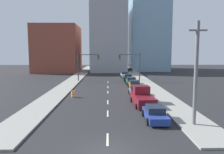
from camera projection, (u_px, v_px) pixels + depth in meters
The scene contains 23 objects.
ground_plane at pixel (107, 151), 14.53m from camera, with size 200.00×200.00×0.00m, color #262628.
sidewalk_left at pixel (78, 76), 58.44m from camera, with size 3.48×88.72×0.17m.
sidewalk_right at pixel (138, 76), 58.73m from camera, with size 3.48×88.72×0.17m.
lane_stripe_at_2m at pixel (108, 139), 16.51m from camera, with size 0.16×2.40×0.01m, color beige.
lane_stripe_at_9m at pixel (108, 113), 23.46m from camera, with size 0.16×2.40×0.01m, color beige.
lane_stripe_at_14m at pixel (108, 102), 28.78m from camera, with size 0.16×2.40×0.01m, color beige.
lane_stripe_at_22m at pixel (108, 92), 35.98m from camera, with size 0.16×2.40×0.01m, color beige.
lane_stripe_at_27m at pixel (108, 87), 41.29m from camera, with size 0.16×2.40×0.01m, color beige.
lane_stripe_at_34m at pixel (108, 82), 47.97m from camera, with size 0.16×2.40×0.01m, color beige.
building_brick_left at pixel (58, 49), 73.34m from camera, with size 14.00×16.00×15.26m.
building_office_center at pixel (109, 39), 77.21m from camera, with size 12.00×20.00×22.49m.
building_glass_right at pixel (147, 30), 81.04m from camera, with size 13.00×20.00×29.53m.
traffic_signal_left at pixel (84, 63), 49.12m from camera, with size 4.87×0.35×6.43m.
traffic_signal_right at pixel (134, 63), 49.31m from camera, with size 4.87×0.35×6.43m.
utility_pole_right_near at pixel (196, 73), 18.97m from camera, with size 1.60×0.32×9.21m.
traffic_barrel at pixel (73, 94), 31.79m from camera, with size 0.56×0.56×0.95m.
sedan_blue at pixel (155, 114), 21.04m from camera, with size 2.15×4.66×1.41m.
pickup_truck_maroon at pixel (142, 97), 27.33m from camera, with size 2.70×6.03×2.30m.
sedan_gray at pixel (136, 91), 33.13m from camera, with size 2.11×4.37×1.55m.
sedan_orange at pixel (135, 85), 39.13m from camera, with size 2.13×4.78×1.53m.
sedan_green at pixel (131, 81), 44.92m from camera, with size 2.23×4.78×1.46m.
sedan_black at pixel (128, 78), 50.38m from camera, with size 2.15×4.45×1.51m.
sedan_silver at pixel (124, 75), 57.09m from camera, with size 2.12×4.83×1.54m.
Camera 1 is at (0.06, -13.88, 6.55)m, focal length 35.00 mm.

